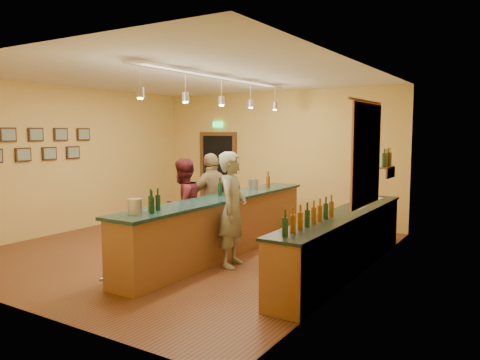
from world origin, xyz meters
The scene contains 17 objects.
floor centered at (0.00, 0.00, 0.00)m, with size 7.00×7.00×0.00m, color #502616.
ceiling centered at (0.00, 0.00, 3.20)m, with size 6.50×7.00×0.02m, color silver.
wall_back centered at (0.00, 3.50, 1.60)m, with size 6.50×0.02×3.20m, color #DCA652.
wall_front centered at (0.00, -3.50, 1.60)m, with size 6.50×0.02×3.20m, color #DCA652.
wall_left centered at (-3.25, 0.00, 1.60)m, with size 0.02×7.00×3.20m, color #DCA652.
wall_right centered at (3.25, 0.00, 1.60)m, with size 0.02×7.00×3.20m, color #DCA652.
doorway centered at (-1.70, 3.47, 1.13)m, with size 1.15×0.09×2.48m.
tapestry centered at (3.23, 0.40, 1.85)m, with size 0.03×1.40×1.60m, color #A43A20.
bottle_shelf centered at (3.17, 1.90, 1.67)m, with size 0.17×0.55×0.54m.
picture_grid centered at (-3.21, -0.75, 1.95)m, with size 0.06×2.20×0.70m, color #382111, non-canonical shape.
back_counter centered at (2.97, 0.18, 0.49)m, with size 0.60×4.55×1.27m.
tasting_bar centered at (0.77, 0.00, 0.61)m, with size 0.74×5.10×1.38m.
pendant_track centered at (0.77, 0.00, 2.98)m, with size 0.11×4.60×0.50m.
bartender centered at (1.32, -0.50, 0.94)m, with size 0.69×0.45×1.89m, color gray.
customer_a centered at (0.07, -0.24, 0.86)m, with size 0.84×0.65×1.73m, color #59191E.
customer_b centered at (0.22, 0.48, 0.90)m, with size 1.06×0.44×1.80m, color #997A51.
bar_stool centered at (2.45, 0.69, 0.55)m, with size 0.34×0.34×0.69m.
Camera 1 is at (5.41, -6.83, 2.21)m, focal length 35.00 mm.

